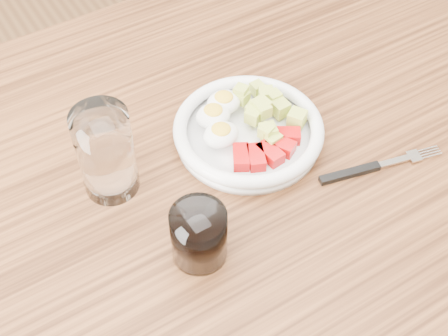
# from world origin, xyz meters

# --- Properties ---
(dining_table) EXTENTS (1.50, 0.90, 0.77)m
(dining_table) POSITION_xyz_m (0.00, 0.00, 0.67)
(dining_table) COLOR brown
(dining_table) RESTS_ON ground
(bowl) EXTENTS (0.21, 0.21, 0.05)m
(bowl) POSITION_xyz_m (0.06, 0.06, 0.79)
(bowl) COLOR white
(bowl) RESTS_ON dining_table
(fork) EXTENTS (0.18, 0.06, 0.01)m
(fork) POSITION_xyz_m (0.16, -0.07, 0.77)
(fork) COLOR black
(fork) RESTS_ON dining_table
(water_glass) EXTENTS (0.07, 0.07, 0.13)m
(water_glass) POSITION_xyz_m (-0.14, 0.08, 0.83)
(water_glass) COLOR white
(water_glass) RESTS_ON dining_table
(coffee_glass) EXTENTS (0.07, 0.07, 0.08)m
(coffee_glass) POSITION_xyz_m (-0.09, -0.07, 0.81)
(coffee_glass) COLOR white
(coffee_glass) RESTS_ON dining_table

